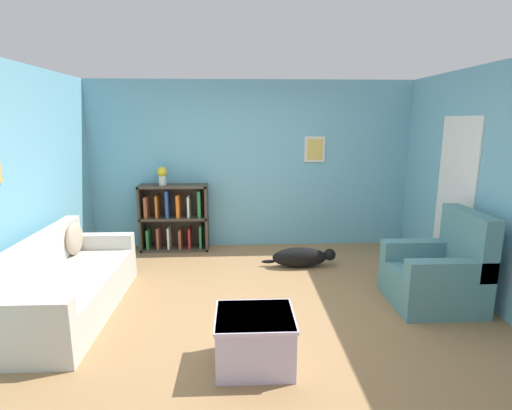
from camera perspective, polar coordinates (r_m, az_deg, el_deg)
ground_plane at (r=4.52m, az=0.23°, el=-14.22°), size 14.00×14.00×0.00m
wall_back at (r=6.34m, az=-0.73°, el=5.73°), size 5.60×0.13×2.60m
wall_left at (r=4.73m, az=-32.33°, el=1.67°), size 0.13×5.00×2.60m
wall_right at (r=4.96m, az=31.15°, el=2.09°), size 0.16×5.00×2.60m
couch at (r=4.70m, az=-25.60°, el=-10.49°), size 0.83×2.05×0.82m
bookshelf at (r=6.34m, az=-11.56°, el=-1.82°), size 1.04×0.33×1.03m
recliner_chair at (r=4.86m, az=24.70°, el=-8.83°), size 0.89×0.86×1.05m
coffee_table at (r=3.47m, az=-0.17°, el=-18.49°), size 0.65×0.57×0.45m
dog at (r=5.60m, az=6.55°, el=-7.41°), size 1.03×0.25×0.28m
vase at (r=6.22m, az=-13.25°, el=4.21°), size 0.15×0.15×0.28m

